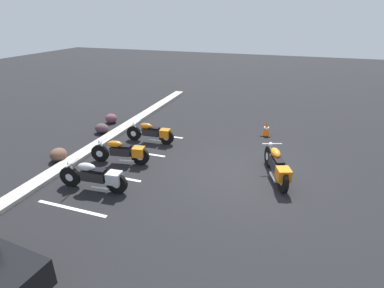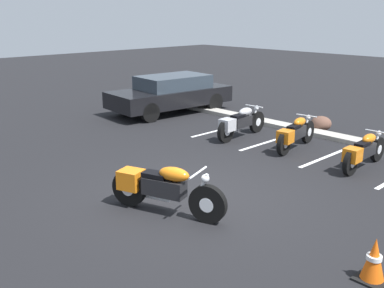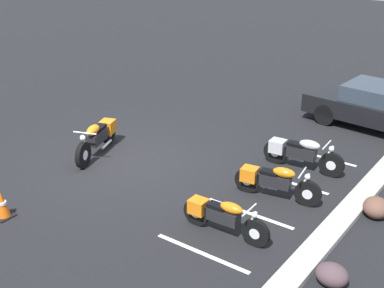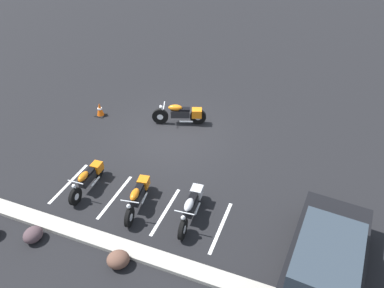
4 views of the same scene
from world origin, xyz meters
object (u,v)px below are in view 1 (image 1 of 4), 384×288
at_px(landscape_rock_0, 59,155).
at_px(landscape_rock_2, 102,128).
at_px(landscape_rock_1, 111,118).
at_px(parked_bike_0, 96,177).
at_px(traffic_cone, 266,129).
at_px(motorcycle_orange_featured, 277,165).
at_px(parked_bike_2, 152,133).
at_px(parked_bike_1, 123,152).

xyz_separation_m(landscape_rock_0, landscape_rock_2, (2.68, 0.12, -0.02)).
bearing_deg(landscape_rock_0, landscape_rock_1, 6.88).
distance_m(parked_bike_0, traffic_cone, 7.08).
bearing_deg(landscape_rock_2, landscape_rock_0, -177.37).
distance_m(motorcycle_orange_featured, parked_bike_2, 4.94).
bearing_deg(traffic_cone, landscape_rock_2, 106.66).
height_order(landscape_rock_1, traffic_cone, traffic_cone).
bearing_deg(motorcycle_orange_featured, landscape_rock_2, 57.67).
height_order(motorcycle_orange_featured, traffic_cone, motorcycle_orange_featured).
xyz_separation_m(parked_bike_0, landscape_rock_0, (1.16, 2.34, -0.21)).
bearing_deg(landscape_rock_1, motorcycle_orange_featured, -110.39).
xyz_separation_m(landscape_rock_1, traffic_cone, (0.72, -6.88, 0.08)).
bearing_deg(landscape_rock_2, motorcycle_orange_featured, -102.30).
distance_m(parked_bike_2, landscape_rock_0, 3.38).
bearing_deg(landscape_rock_0, parked_bike_2, -43.50).
relative_size(motorcycle_orange_featured, landscape_rock_1, 4.13).
height_order(parked_bike_0, landscape_rock_2, parked_bike_0).
bearing_deg(motorcycle_orange_featured, traffic_cone, -9.30).
bearing_deg(parked_bike_1, parked_bike_2, -103.56).
bearing_deg(motorcycle_orange_featured, landscape_rock_0, 78.86).
xyz_separation_m(motorcycle_orange_featured, landscape_rock_0, (-1.11, 7.08, -0.24)).
xyz_separation_m(motorcycle_orange_featured, landscape_rock_1, (2.81, 7.55, -0.26)).
bearing_deg(parked_bike_1, parked_bike_0, 86.58).
bearing_deg(landscape_rock_2, landscape_rock_1, 15.77).
bearing_deg(landscape_rock_2, parked_bike_0, -147.26).
bearing_deg(landscape_rock_1, landscape_rock_2, -164.23).
bearing_deg(landscape_rock_1, parked_bike_2, -117.68).
bearing_deg(landscape_rock_1, parked_bike_0, -150.97).
height_order(parked_bike_0, landscape_rock_0, parked_bike_0).
bearing_deg(parked_bike_1, landscape_rock_2, -51.97).
relative_size(parked_bike_0, landscape_rock_1, 4.03).
bearing_deg(parked_bike_0, motorcycle_orange_featured, -158.86).
bearing_deg(parked_bike_0, landscape_rock_2, -61.70).
relative_size(parked_bike_1, landscape_rock_0, 3.32).
bearing_deg(traffic_cone, landscape_rock_0, 125.86).
distance_m(parked_bike_0, landscape_rock_1, 5.81).
distance_m(parked_bike_1, parked_bike_2, 1.91).
distance_m(parked_bike_0, landscape_rock_2, 4.57).
height_order(parked_bike_0, landscape_rock_1, parked_bike_0).
relative_size(landscape_rock_2, traffic_cone, 0.96).
bearing_deg(landscape_rock_0, parked_bike_0, -116.31).
bearing_deg(parked_bike_1, traffic_cone, -145.08).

